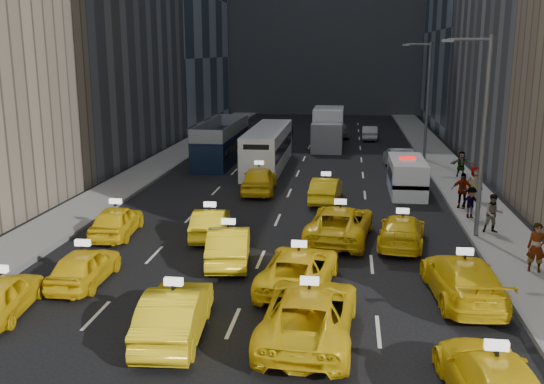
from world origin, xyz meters
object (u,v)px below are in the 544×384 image
at_px(city_bus, 268,148).
at_px(pedestrian_0, 537,248).
at_px(double_decker, 222,142).
at_px(box_truck, 328,129).
at_px(nypd_van, 407,177).

distance_m(city_bus, pedestrian_0, 23.98).
height_order(double_decker, pedestrian_0, double_decker).
bearing_deg(pedestrian_0, city_bus, 134.62).
bearing_deg(box_truck, pedestrian_0, -66.44).
bearing_deg(pedestrian_0, nypd_van, 117.37).
xyz_separation_m(double_decker, city_bus, (3.87, -2.17, -0.07)).
bearing_deg(double_decker, nypd_van, -32.47).
bearing_deg(city_bus, pedestrian_0, -49.64).
height_order(double_decker, city_bus, double_decker).
distance_m(nypd_van, city_bus, 11.62).
height_order(city_bus, pedestrian_0, city_bus).
bearing_deg(nypd_van, box_truck, 108.75).
relative_size(double_decker, box_truck, 1.37).
xyz_separation_m(nypd_van, city_bus, (-9.29, 6.96, 0.44)).
relative_size(double_decker, pedestrian_0, 5.61).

